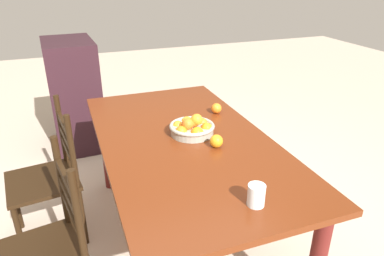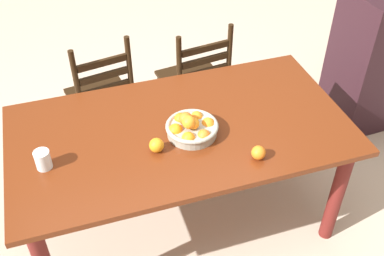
# 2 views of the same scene
# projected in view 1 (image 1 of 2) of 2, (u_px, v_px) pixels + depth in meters

# --- Properties ---
(ground_plane) EXTENTS (12.00, 12.00, 0.00)m
(ground_plane) POSITION_uv_depth(u_px,v_px,m) (186.00, 237.00, 2.46)
(ground_plane) COLOR #C0AC97
(dining_table) EXTENTS (1.84, 0.99, 0.77)m
(dining_table) POSITION_uv_depth(u_px,v_px,m) (185.00, 154.00, 2.19)
(dining_table) COLOR #5E250F
(dining_table) RESTS_ON ground
(chair_near_window) EXTENTS (0.49, 0.49, 0.94)m
(chair_near_window) POSITION_uv_depth(u_px,v_px,m) (50.00, 178.00, 2.32)
(chair_near_window) COLOR black
(chair_near_window) RESTS_ON ground
(chair_by_cabinet) EXTENTS (0.48, 0.48, 0.96)m
(chair_by_cabinet) POSITION_uv_depth(u_px,v_px,m) (50.00, 249.00, 1.73)
(chair_by_cabinet) COLOR black
(chair_by_cabinet) RESTS_ON ground
(cabinet) EXTENTS (0.72, 0.49, 1.08)m
(cabinet) POSITION_uv_depth(u_px,v_px,m) (74.00, 95.00, 3.55)
(cabinet) COLOR black
(cabinet) RESTS_ON ground
(fruit_bowl) EXTENTS (0.28, 0.28, 0.14)m
(fruit_bowl) POSITION_uv_depth(u_px,v_px,m) (192.00, 128.00, 2.18)
(fruit_bowl) COLOR #99998B
(fruit_bowl) RESTS_ON dining_table
(orange_loose_0) EXTENTS (0.07, 0.07, 0.07)m
(orange_loose_0) POSITION_uv_depth(u_px,v_px,m) (216.00, 108.00, 2.49)
(orange_loose_0) COLOR orange
(orange_loose_0) RESTS_ON dining_table
(orange_loose_1) EXTENTS (0.08, 0.08, 0.08)m
(orange_loose_1) POSITION_uv_depth(u_px,v_px,m) (216.00, 141.00, 2.02)
(orange_loose_1) COLOR orange
(orange_loose_1) RESTS_ON dining_table
(drinking_glass) EXTENTS (0.08, 0.08, 0.10)m
(drinking_glass) POSITION_uv_depth(u_px,v_px,m) (256.00, 195.00, 1.53)
(drinking_glass) COLOR silver
(drinking_glass) RESTS_ON dining_table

